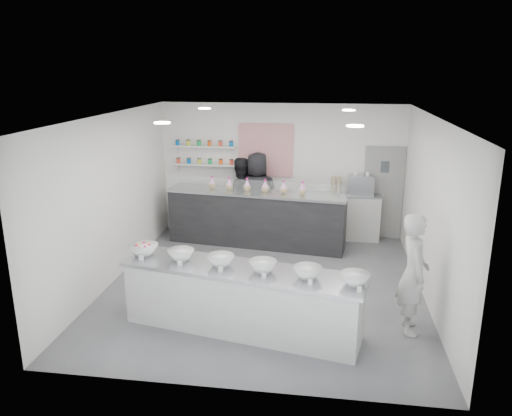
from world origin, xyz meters
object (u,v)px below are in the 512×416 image
(back_bar, at_px, (256,219))
(espresso_ledge, at_px, (348,217))
(espresso_machine, at_px, (361,185))
(staff_right, at_px, (257,196))
(woman_prep, at_px, (413,274))
(staff_left, at_px, (240,198))
(prep_counter, at_px, (242,299))

(back_bar, xyz_separation_m, espresso_ledge, (1.99, 0.69, -0.08))
(espresso_ledge, xyz_separation_m, espresso_machine, (0.24, 0.00, 0.73))
(back_bar, distance_m, staff_right, 0.64)
(woman_prep, xyz_separation_m, staff_left, (-3.22, 3.83, 0.02))
(espresso_ledge, bearing_deg, espresso_machine, 0.00)
(espresso_ledge, xyz_separation_m, staff_left, (-2.44, -0.18, 0.40))
(woman_prep, xyz_separation_m, staff_right, (-2.82, 3.83, 0.08))
(back_bar, relative_size, woman_prep, 2.15)
(back_bar, distance_m, espresso_ledge, 2.11)
(espresso_ledge, height_order, staff_right, staff_right)
(prep_counter, xyz_separation_m, espresso_ledge, (1.68, 4.35, 0.03))
(espresso_machine, relative_size, staff_right, 0.28)
(espresso_machine, distance_m, staff_right, 2.31)
(prep_counter, xyz_separation_m, woman_prep, (2.46, 0.34, 0.41))
(staff_left, relative_size, staff_right, 0.93)
(espresso_ledge, xyz_separation_m, woman_prep, (0.78, -4.01, 0.38))
(espresso_ledge, bearing_deg, staff_left, -175.78)
(woman_prep, bearing_deg, staff_left, 38.16)
(prep_counter, height_order, staff_left, staff_left)
(staff_left, bearing_deg, woman_prep, 109.14)
(prep_counter, xyz_separation_m, staff_right, (-0.36, 4.17, 0.49))
(prep_counter, relative_size, espresso_machine, 6.51)
(back_bar, bearing_deg, espresso_machine, 24.70)
(espresso_machine, xyz_separation_m, woman_prep, (0.53, -4.01, -0.35))
(prep_counter, distance_m, back_bar, 3.67)
(staff_left, height_order, staff_right, staff_right)
(espresso_machine, bearing_deg, staff_right, -175.49)
(prep_counter, height_order, espresso_machine, espresso_machine)
(prep_counter, height_order, staff_right, staff_right)
(prep_counter, xyz_separation_m, espresso_machine, (1.92, 4.35, 0.77))
(espresso_ledge, bearing_deg, staff_right, -174.96)
(prep_counter, distance_m, staff_left, 4.26)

